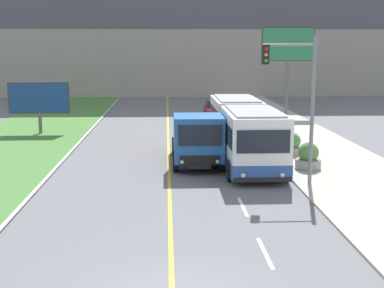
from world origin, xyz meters
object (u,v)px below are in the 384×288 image
Objects in this scene: car_distant at (216,108)px; traffic_light_mast at (299,92)px; billboard_large at (288,48)px; planter_round_third at (278,135)px; dump_truck at (197,140)px; planter_round_far at (265,127)px; planter_round_second at (292,145)px; city_bus at (244,131)px; planter_round_near at (308,157)px; billboard_small at (39,99)px.

traffic_light_mast is (1.28, -23.95, 3.37)m from car_distant.
traffic_light_mast reaches higher than car_distant.
billboard_large is 15.26m from planter_round_third.
dump_truck reaches higher than planter_round_far.
car_distant is 17.79m from planter_round_second.
traffic_light_mast is at bearing -74.27° from city_bus.
billboard_large is (4.87, 23.73, 1.79)m from traffic_light_mast.
planter_round_second is (-3.56, -17.38, -5.24)m from billboard_large.
car_distant is at bearing 96.94° from planter_round_near.
billboard_small is 3.39× the size of planter_round_far.
dump_truck is at bearing -46.85° from billboard_small.
city_bus is 5.35m from planter_round_third.
planter_round_second is 3.51m from planter_round_third.
city_bus is 15.95m from billboard_small.
planter_round_second is at bearing 18.29° from city_bus.
traffic_light_mast is 5.23× the size of planter_round_far.
traffic_light_mast reaches higher than planter_round_second.
planter_round_far is at bearing 61.47° from dump_truck.
planter_round_second is at bearing -28.55° from billboard_small.
planter_round_second is 1.01× the size of planter_round_far.
city_bus is 2.74× the size of car_distant.
planter_round_near is at bearing -89.96° from planter_round_third.
planter_round_second is at bearing -89.61° from planter_round_third.
city_bus is 2.84× the size of billboard_small.
billboard_large reaches higher than planter_round_third.
planter_round_near is at bearing 65.54° from traffic_light_mast.
planter_round_third is at bearing -17.75° from billboard_small.
dump_truck is 1.53× the size of car_distant.
city_bus is 3.12m from planter_round_second.
planter_round_third is at bearing 90.39° from planter_round_second.
dump_truck is at bearing 168.83° from planter_round_near.
city_bus reaches higher than dump_truck.
planter_round_third is (-0.01, 7.03, -0.05)m from planter_round_near.
dump_truck reaches higher than planter_round_near.
billboard_large is at bearing 70.02° from planter_round_far.
planter_round_second is at bearing -101.57° from billboard_large.
billboard_large is at bearing 78.43° from planter_round_second.
city_bus is 9.01× the size of planter_round_near.
billboard_small is 17.91m from planter_round_second.
dump_truck is 5.95m from planter_round_second.
billboard_large reaches higher than planter_round_second.
traffic_light_mast is 20.72m from billboard_small.
car_distant is 3.51× the size of planter_round_far.
traffic_light_mast is at bearing -94.71° from planter_round_far.
city_bus reaches higher than planter_round_third.
billboard_small is at bearing 162.25° from planter_round_third.
city_bus is at bearing -122.26° from planter_round_third.
planter_round_near reaches higher than planter_round_third.
billboard_large reaches higher than car_distant.
billboard_large reaches higher than city_bus.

